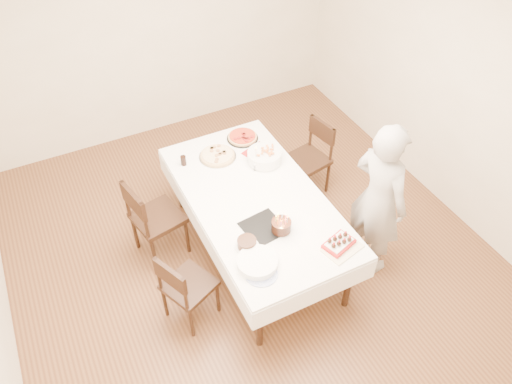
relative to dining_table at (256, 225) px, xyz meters
name	(u,v)px	position (x,y,z in m)	size (l,w,h in m)	color
floor	(252,256)	(-0.08, -0.05, -0.38)	(5.00, 5.00, 0.00)	#53301C
wall_back	(153,28)	(-0.08, 2.45, 0.98)	(4.50, 0.04, 2.70)	beige
wall_right	(459,85)	(2.17, -0.05, 0.98)	(0.04, 5.00, 2.70)	beige
dining_table	(256,225)	(0.00, 0.00, 0.00)	(1.14, 2.14, 0.75)	white
chair_right_savory	(307,160)	(0.91, 0.56, 0.06)	(0.44, 0.44, 0.86)	black
chair_left_savory	(158,218)	(-0.83, 0.44, 0.09)	(0.47, 0.47, 0.93)	black
chair_left_dessert	(189,285)	(-0.84, -0.39, 0.04)	(0.42, 0.42, 0.83)	black
person	(378,200)	(0.93, -0.57, 0.44)	(0.59, 0.39, 1.62)	#9E9895
pizza_white	(218,156)	(-0.08, 0.68, 0.40)	(0.37, 0.37, 0.04)	beige
pizza_pepperoni	(242,137)	(0.27, 0.84, 0.40)	(0.33, 0.33, 0.04)	red
red_placemat	(260,153)	(0.32, 0.55, 0.38)	(0.27, 0.27, 0.01)	#B21E1E
pasta_bowl	(264,156)	(0.30, 0.42, 0.44)	(0.33, 0.33, 0.11)	white
taper_candle	(256,156)	(0.20, 0.39, 0.50)	(0.05, 0.05, 0.25)	white
shaker_pair	(255,166)	(0.17, 0.35, 0.42)	(0.08, 0.08, 0.09)	white
cola_glass	(183,161)	(-0.42, 0.73, 0.43)	(0.05, 0.05, 0.10)	black
layer_cake	(247,244)	(-0.33, -0.49, 0.42)	(0.20, 0.20, 0.08)	#361B0D
cake_board	(264,228)	(-0.11, -0.36, 0.38)	(0.34, 0.34, 0.01)	black
birthday_cake	(281,223)	(0.01, -0.46, 0.47)	(0.17, 0.17, 0.16)	black
strawberry_box	(339,243)	(0.35, -0.82, 0.41)	(0.26, 0.17, 0.07)	#A11212
box_lid	(342,249)	(0.36, -0.86, 0.38)	(0.32, 0.21, 0.03)	beige
plate_stack	(257,263)	(-0.34, -0.70, 0.41)	(0.33, 0.33, 0.07)	white
china_plate	(261,273)	(-0.35, -0.79, 0.38)	(0.27, 0.27, 0.01)	white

